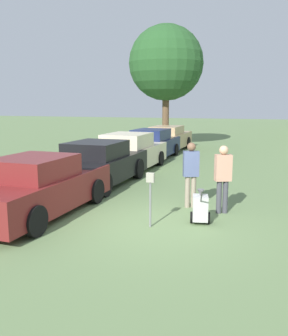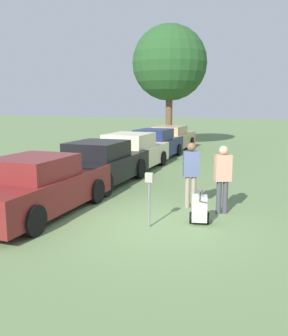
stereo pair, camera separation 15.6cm
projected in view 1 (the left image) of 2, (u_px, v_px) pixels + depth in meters
ground_plane at (151, 225)px, 8.94m from camera, size 120.00×120.00×0.00m
parked_car_maroon at (39, 188)px, 9.67m from camera, size 2.11×4.77×1.54m
parked_car_black at (98, 165)px, 13.16m from camera, size 2.19×4.90×1.56m
parked_car_cream at (129, 153)px, 16.09m from camera, size 2.17×5.07×1.59m
parked_car_navy at (152, 145)px, 19.37m from camera, size 2.05×4.88×1.53m
parked_car_tan at (167, 139)px, 22.48m from camera, size 2.08×5.35×1.49m
parking_meter at (150, 189)px, 8.65m from camera, size 0.18×0.09×1.29m
person_worker at (191, 170)px, 10.29m from camera, size 0.47×0.36×1.82m
person_supervisor at (223, 175)px, 9.74m from camera, size 0.47×0.37×1.80m
equipment_cart at (200, 208)px, 9.01m from camera, size 0.52×1.00×1.00m
shade_tree at (166, 63)px, 23.99m from camera, size 4.80×4.80×7.79m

